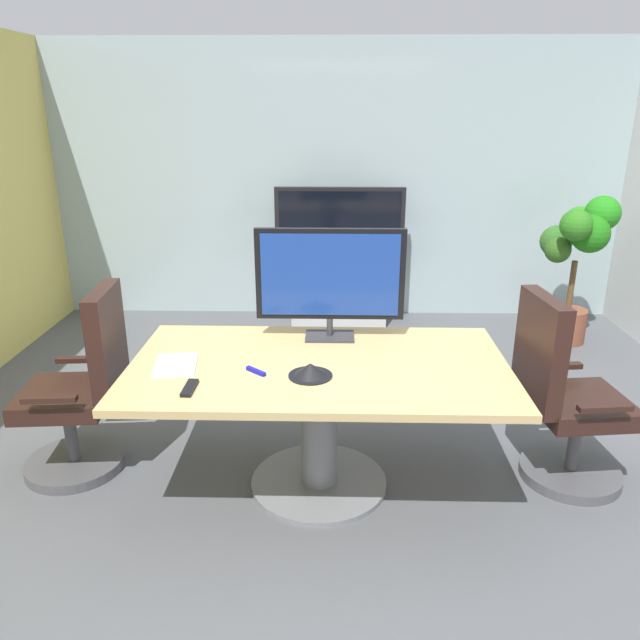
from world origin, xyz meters
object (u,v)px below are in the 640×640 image
at_px(wall_display_unit, 339,279).
at_px(conference_phone, 310,371).
at_px(conference_table, 319,396).
at_px(office_chair_left, 83,397).
at_px(remote_control, 190,388).
at_px(tv_monitor, 330,277).
at_px(office_chair_right, 563,406).
at_px(potted_plant, 577,251).

bearing_deg(wall_display_unit, conference_phone, -93.14).
xyz_separation_m(conference_table, office_chair_left, (-1.34, 0.14, -0.10)).
bearing_deg(remote_control, wall_display_unit, 77.65).
distance_m(conference_table, wall_display_unit, 2.71).
height_order(conference_table, tv_monitor, tv_monitor).
bearing_deg(conference_phone, tv_monitor, 80.56).
bearing_deg(tv_monitor, wall_display_unit, 88.36).
distance_m(office_chair_right, conference_phone, 1.44).
height_order(potted_plant, conference_phone, potted_plant).
bearing_deg(potted_plant, conference_phone, -132.18).
bearing_deg(office_chair_right, office_chair_left, 82.69).
xyz_separation_m(wall_display_unit, potted_plant, (2.04, -0.44, 0.38)).
relative_size(office_chair_left, office_chair_right, 1.00).
bearing_deg(conference_table, potted_plant, 46.29).
height_order(tv_monitor, potted_plant, tv_monitor).
relative_size(wall_display_unit, remote_control, 7.71).
xyz_separation_m(office_chair_right, wall_display_unit, (-1.22, 2.61, -0.01)).
distance_m(office_chair_right, tv_monitor, 1.47).
bearing_deg(remote_control, office_chair_left, 148.63).
relative_size(wall_display_unit, potted_plant, 1.01).
bearing_deg(tv_monitor, conference_phone, -99.44).
bearing_deg(office_chair_right, conference_table, 87.71).
bearing_deg(conference_table, office_chair_left, 174.14).
relative_size(conference_table, potted_plant, 1.52).
distance_m(office_chair_right, wall_display_unit, 2.88).
xyz_separation_m(conference_phone, remote_control, (-0.57, -0.16, -0.02)).
xyz_separation_m(tv_monitor, conference_phone, (-0.09, -0.54, -0.33)).
height_order(tv_monitor, conference_phone, tv_monitor).
bearing_deg(conference_phone, potted_plant, 47.82).
distance_m(tv_monitor, potted_plant, 2.84).
bearing_deg(wall_display_unit, conference_table, -92.54).
xyz_separation_m(conference_table, potted_plant, (2.16, 2.26, 0.27)).
distance_m(tv_monitor, wall_display_unit, 2.42).
height_order(office_chair_left, potted_plant, potted_plant).
height_order(conference_table, wall_display_unit, wall_display_unit).
bearing_deg(potted_plant, office_chair_right, -110.82).
bearing_deg(conference_phone, office_chair_left, 166.89).
bearing_deg(remote_control, potted_plant, 44.19).
bearing_deg(wall_display_unit, office_chair_left, -119.60).
height_order(conference_table, potted_plant, potted_plant).
xyz_separation_m(office_chair_left, potted_plant, (3.50, 2.13, 0.37)).
bearing_deg(office_chair_right, tv_monitor, 71.21).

